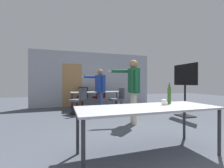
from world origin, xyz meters
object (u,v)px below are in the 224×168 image
tv_screen (185,84)px  person_far_watching (100,87)px  office_chair_side_rolled (83,98)px  office_chair_mid_tucked (118,100)px  person_near_casual (133,85)px  drink_cup (164,102)px  office_chair_near_pushed (99,98)px  office_chair_far_right (79,102)px  beer_bottle (169,93)px

tv_screen → person_far_watching: 2.97m
office_chair_side_rolled → office_chair_mid_tucked: office_chair_side_rolled is taller
person_near_casual → person_far_watching: (-0.56, 1.63, -0.09)m
office_chair_side_rolled → office_chair_mid_tucked: 1.78m
tv_screen → office_chair_mid_tucked: 2.57m
office_chair_mid_tucked → drink_cup: 3.63m
tv_screen → person_far_watching: tv_screen is taller
drink_cup → office_chair_mid_tucked: bearing=82.6°
office_chair_side_rolled → office_chair_mid_tucked: size_ratio=1.01×
office_chair_near_pushed → drink_cup: size_ratio=9.80×
tv_screen → office_chair_far_right: tv_screen is taller
office_chair_side_rolled → tv_screen: bearing=152.7°
tv_screen → person_near_casual: bearing=-81.9°
office_chair_side_rolled → office_chair_far_right: (-0.31, -1.42, 0.01)m
tv_screen → office_chair_near_pushed: 3.73m
person_far_watching → drink_cup: (0.35, -3.26, -0.19)m
tv_screen → office_chair_side_rolled: tv_screen is taller
office_chair_side_rolled → office_chair_far_right: bearing=93.7°
beer_bottle → office_chair_far_right: bearing=111.0°
office_chair_near_pushed → drink_cup: (0.03, -4.76, 0.38)m
office_chair_mid_tucked → office_chair_near_pushed: bearing=18.6°
tv_screen → office_chair_near_pushed: tv_screen is taller
tv_screen → beer_bottle: bearing=-49.2°
office_chair_near_pushed → office_chair_far_right: size_ratio=0.96×
person_near_casual → drink_cup: (-0.21, -1.63, -0.28)m
office_chair_mid_tucked → office_chair_far_right: size_ratio=0.98×
office_chair_mid_tucked → person_far_watching: bearing=107.8°
person_far_watching → office_chair_near_pushed: 1.64m
person_near_casual → office_chair_mid_tucked: person_near_casual is taller
tv_screen → beer_bottle: tv_screen is taller
person_far_watching → office_chair_near_pushed: size_ratio=1.80×
person_near_casual → office_chair_side_rolled: size_ratio=1.90×
person_near_casual → office_chair_far_right: size_ratio=1.87×
person_near_casual → person_far_watching: size_ratio=1.08×
tv_screen → person_far_watching: bearing=-116.6°
person_near_casual → beer_bottle: size_ratio=4.34×
office_chair_far_right → beer_bottle: size_ratio=2.32×
tv_screen → person_near_casual: tv_screen is taller
person_far_watching → office_chair_far_right: size_ratio=1.73×
office_chair_far_right → beer_bottle: beer_bottle is taller
office_chair_near_pushed → office_chair_side_rolled: office_chair_side_rolled is taller
person_near_casual → office_chair_near_pushed: bearing=13.6°
office_chair_near_pushed → beer_bottle: 4.70m
office_chair_far_right → drink_cup: bearing=-121.0°
office_chair_near_pushed → office_chair_mid_tucked: bearing=-79.4°
person_near_casual → office_chair_side_rolled: 3.44m
person_near_casual → office_chair_near_pushed: 3.21m
tv_screen → person_near_casual: size_ratio=1.00×
person_far_watching → beer_bottle: person_far_watching is taller
office_chair_mid_tucked → beer_bottle: bearing=171.2°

